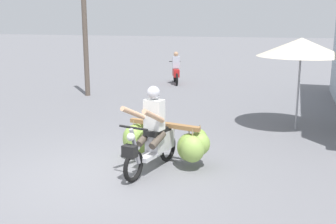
{
  "coord_description": "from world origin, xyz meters",
  "views": [
    {
      "loc": [
        3.12,
        -6.21,
        2.74
      ],
      "look_at": [
        0.71,
        1.46,
        0.9
      ],
      "focal_mm": 43.21,
      "sensor_mm": 36.0,
      "label": 1
    }
  ],
  "objects_px": {
    "motorbike_main_loaded": "(161,140)",
    "motorbike_distant_ahead_left": "(176,71)",
    "utility_pole": "(85,25)",
    "market_umbrella_near_shop": "(301,47)"
  },
  "relations": [
    {
      "from": "motorbike_main_loaded",
      "to": "motorbike_distant_ahead_left",
      "type": "relative_size",
      "value": 1.27
    },
    {
      "from": "motorbike_distant_ahead_left",
      "to": "utility_pole",
      "type": "bearing_deg",
      "value": -122.59
    },
    {
      "from": "motorbike_main_loaded",
      "to": "market_umbrella_near_shop",
      "type": "height_order",
      "value": "market_umbrella_near_shop"
    },
    {
      "from": "motorbike_main_loaded",
      "to": "market_umbrella_near_shop",
      "type": "relative_size",
      "value": 0.84
    },
    {
      "from": "motorbike_main_loaded",
      "to": "motorbike_distant_ahead_left",
      "type": "bearing_deg",
      "value": 104.71
    },
    {
      "from": "utility_pole",
      "to": "motorbike_main_loaded",
      "type": "bearing_deg",
      "value": -51.25
    },
    {
      "from": "motorbike_main_loaded",
      "to": "motorbike_distant_ahead_left",
      "type": "height_order",
      "value": "motorbike_main_loaded"
    },
    {
      "from": "motorbike_main_loaded",
      "to": "utility_pole",
      "type": "relative_size",
      "value": 0.38
    },
    {
      "from": "motorbike_main_loaded",
      "to": "market_umbrella_near_shop",
      "type": "bearing_deg",
      "value": 54.26
    },
    {
      "from": "market_umbrella_near_shop",
      "to": "motorbike_main_loaded",
      "type": "bearing_deg",
      "value": -125.74
    }
  ]
}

